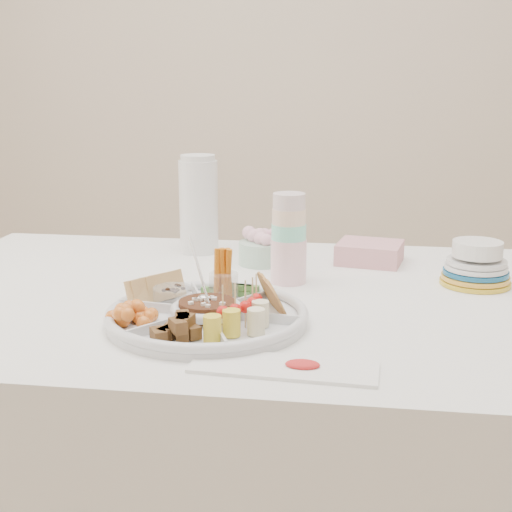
# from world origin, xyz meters

# --- Properties ---
(wall_back) EXTENTS (4.00, 0.02, 2.70)m
(wall_back) POSITION_xyz_m (0.00, 2.00, 1.35)
(wall_back) COLOR beige
(wall_back) RESTS_ON ground
(dining_table) EXTENTS (1.52, 1.02, 0.76)m
(dining_table) POSITION_xyz_m (0.00, 0.00, 0.38)
(dining_table) COLOR white
(dining_table) RESTS_ON floor
(party_tray) EXTENTS (0.43, 0.43, 0.04)m
(party_tray) POSITION_xyz_m (-0.01, -0.20, 0.78)
(party_tray) COLOR silver
(party_tray) RESTS_ON dining_table
(bean_dip) EXTENTS (0.12, 0.12, 0.04)m
(bean_dip) POSITION_xyz_m (-0.01, -0.20, 0.79)
(bean_dip) COLOR #462715
(bean_dip) RESTS_ON party_tray
(tortillas) EXTENTS (0.11, 0.11, 0.06)m
(tortillas) POSITION_xyz_m (0.11, -0.15, 0.80)
(tortillas) COLOR olive
(tortillas) RESTS_ON party_tray
(carrot_cucumber) EXTENTS (0.13, 0.13, 0.11)m
(carrot_cucumber) POSITION_xyz_m (0.01, -0.07, 0.82)
(carrot_cucumber) COLOR orange
(carrot_cucumber) RESTS_ON party_tray
(pita_raisins) EXTENTS (0.12, 0.12, 0.06)m
(pita_raisins) POSITION_xyz_m (-0.11, -0.12, 0.80)
(pita_raisins) COLOR tan
(pita_raisins) RESTS_ON party_tray
(cherries) EXTENTS (0.13, 0.13, 0.05)m
(cherries) POSITION_xyz_m (-0.13, -0.25, 0.79)
(cherries) COLOR orange
(cherries) RESTS_ON party_tray
(granola_chunks) EXTENTS (0.11, 0.11, 0.04)m
(granola_chunks) POSITION_xyz_m (-0.03, -0.33, 0.79)
(granola_chunks) COLOR #593615
(granola_chunks) RESTS_ON party_tray
(banana_tomato) EXTENTS (0.12, 0.12, 0.08)m
(banana_tomato) POSITION_xyz_m (0.09, -0.28, 0.82)
(banana_tomato) COLOR #E9D27C
(banana_tomato) RESTS_ON party_tray
(cup_stack) EXTENTS (0.09, 0.09, 0.23)m
(cup_stack) POSITION_xyz_m (0.12, 0.11, 0.87)
(cup_stack) COLOR white
(cup_stack) RESTS_ON dining_table
(thermos) EXTENTS (0.12, 0.12, 0.27)m
(thermos) POSITION_xyz_m (-0.15, 0.36, 0.89)
(thermos) COLOR white
(thermos) RESTS_ON dining_table
(flower_bowl) EXTENTS (0.13, 0.13, 0.09)m
(flower_bowl) POSITION_xyz_m (0.03, 0.26, 0.80)
(flower_bowl) COLOR #A5B4AA
(flower_bowl) RESTS_ON dining_table
(napkin_stack) EXTENTS (0.18, 0.16, 0.05)m
(napkin_stack) POSITION_xyz_m (0.30, 0.31, 0.78)
(napkin_stack) COLOR pink
(napkin_stack) RESTS_ON dining_table
(plate_stack) EXTENTS (0.18, 0.18, 0.10)m
(plate_stack) POSITION_xyz_m (0.54, 0.14, 0.81)
(plate_stack) COLOR #DED54F
(plate_stack) RESTS_ON dining_table
(placemat) EXTENTS (0.31, 0.12, 0.01)m
(placemat) POSITION_xyz_m (0.16, -0.39, 0.76)
(placemat) COLOR white
(placemat) RESTS_ON dining_table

